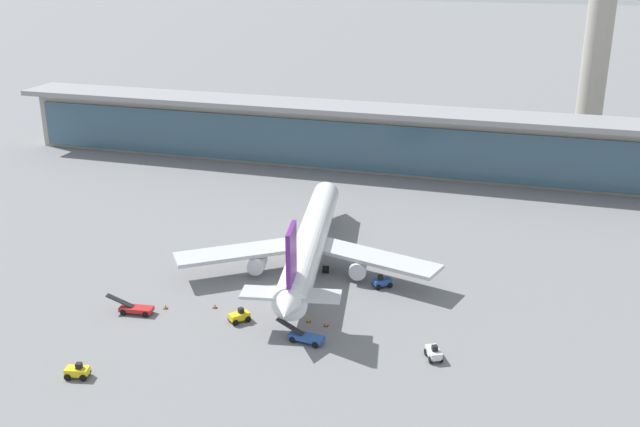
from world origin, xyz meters
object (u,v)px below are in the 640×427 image
at_px(service_truck_near_nose_yellow, 77,371).
at_px(safety_cone_delta, 166,307).
at_px(safety_cone_bravo, 215,306).
at_px(service_truck_by_tail_yellow, 239,316).
at_px(service_truck_under_wing_blue, 382,282).
at_px(safety_cone_alpha, 326,324).
at_px(airliner_on_stand, 310,242).
at_px(safety_cone_charlie, 309,320).
at_px(service_truck_mid_apron_red, 135,308).
at_px(service_truck_at_far_stand_white, 434,353).
at_px(service_truck_on_taxiway_blue, 305,337).

height_order(service_truck_near_nose_yellow, safety_cone_delta, service_truck_near_nose_yellow).
bearing_deg(safety_cone_bravo, service_truck_by_tail_yellow, -29.04).
distance_m(service_truck_under_wing_blue, safety_cone_bravo, 26.04).
relative_size(service_truck_near_nose_yellow, safety_cone_alpha, 4.52).
xyz_separation_m(airliner_on_stand, safety_cone_charlie, (5.29, -17.50, -4.35)).
distance_m(service_truck_near_nose_yellow, service_truck_mid_apron_red, 16.99).
bearing_deg(service_truck_at_far_stand_white, safety_cone_alpha, 165.03).
height_order(service_truck_on_taxiway_blue, safety_cone_delta, service_truck_on_taxiway_blue).
bearing_deg(safety_cone_bravo, service_truck_mid_apron_red, -154.43).
relative_size(service_truck_under_wing_blue, service_truck_on_taxiway_blue, 0.48).
bearing_deg(service_truck_under_wing_blue, safety_cone_delta, -150.59).
xyz_separation_m(safety_cone_bravo, safety_cone_delta, (-6.82, -2.30, 0.00)).
xyz_separation_m(service_truck_mid_apron_red, service_truck_at_far_stand_white, (43.14, 0.20, 0.07)).
xyz_separation_m(service_truck_under_wing_blue, safety_cone_alpha, (-4.82, -14.47, -0.56)).
xyz_separation_m(service_truck_on_taxiway_blue, safety_cone_delta, (-22.51, 3.20, -0.49)).
xyz_separation_m(service_truck_mid_apron_red, safety_cone_delta, (3.47, 2.62, -0.49)).
bearing_deg(service_truck_near_nose_yellow, safety_cone_bravo, 68.82).
bearing_deg(safety_cone_charlie, service_truck_under_wing_blue, 61.85).
height_order(service_truck_under_wing_blue, safety_cone_charlie, service_truck_under_wing_blue).
height_order(safety_cone_bravo, safety_cone_delta, same).
bearing_deg(safety_cone_delta, safety_cone_charlie, 5.87).
bearing_deg(safety_cone_delta, airliner_on_stand, 50.90).
bearing_deg(service_truck_mid_apron_red, service_truck_near_nose_yellow, -83.79).
bearing_deg(airliner_on_stand, safety_cone_alpha, -65.98).
distance_m(safety_cone_alpha, safety_cone_bravo, 17.18).
relative_size(service_truck_near_nose_yellow, safety_cone_delta, 4.52).
distance_m(service_truck_by_tail_yellow, safety_cone_charlie, 9.78).
height_order(service_truck_near_nose_yellow, safety_cone_bravo, service_truck_near_nose_yellow).
bearing_deg(service_truck_under_wing_blue, service_truck_mid_apron_red, -149.70).
xyz_separation_m(service_truck_by_tail_yellow, service_truck_at_far_stand_white, (27.76, -1.90, 0.00)).
distance_m(service_truck_near_nose_yellow, safety_cone_bravo, 23.41).
height_order(service_truck_by_tail_yellow, safety_cone_bravo, service_truck_by_tail_yellow).
height_order(service_truck_at_far_stand_white, safety_cone_delta, service_truck_at_far_stand_white).
bearing_deg(service_truck_mid_apron_red, safety_cone_alpha, 9.09).
height_order(service_truck_by_tail_yellow, safety_cone_charlie, service_truck_by_tail_yellow).
height_order(airliner_on_stand, service_truck_by_tail_yellow, airliner_on_stand).
bearing_deg(safety_cone_bravo, service_truck_at_far_stand_white, -8.19).
bearing_deg(safety_cone_delta, safety_cone_bravo, 18.66).
distance_m(service_truck_by_tail_yellow, service_truck_on_taxiway_blue, 10.93).
relative_size(airliner_on_stand, safety_cone_bravo, 79.19).
xyz_separation_m(service_truck_mid_apron_red, service_truck_by_tail_yellow, (15.38, 2.10, 0.07)).
distance_m(service_truck_by_tail_yellow, safety_cone_alpha, 12.31).
bearing_deg(safety_cone_delta, service_truck_at_far_stand_white, -3.50).
distance_m(service_truck_at_far_stand_white, safety_cone_charlie, 18.95).
relative_size(service_truck_near_nose_yellow, safety_cone_charlie, 4.52).
relative_size(safety_cone_charlie, safety_cone_delta, 1.00).
xyz_separation_m(airliner_on_stand, service_truck_mid_apron_red, (-19.47, -22.31, -3.86)).
distance_m(service_truck_mid_apron_red, safety_cone_delta, 4.38).
bearing_deg(service_truck_mid_apron_red, service_truck_by_tail_yellow, 7.78).
bearing_deg(safety_cone_alpha, service_truck_under_wing_blue, 71.58).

